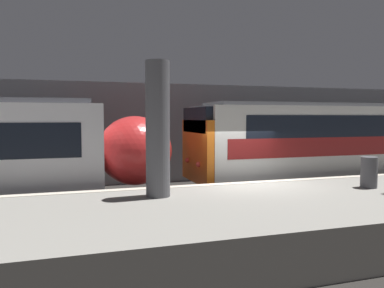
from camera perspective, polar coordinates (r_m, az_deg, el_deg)
ground_plane at (r=11.66m, az=8.52°, el=-10.57°), size 120.00×120.00×0.00m
platform at (r=9.52m, az=14.97°, el=-10.89°), size 40.00×4.78×1.02m
station_rear_barrier at (r=17.18m, az=-0.62°, el=1.69°), size 50.00×0.15×4.45m
support_pillar_near at (r=9.11m, az=-5.24°, el=2.25°), size 0.59×0.59×3.29m
trash_bin at (r=11.41m, az=25.36°, el=-3.91°), size 0.44×0.44×0.85m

